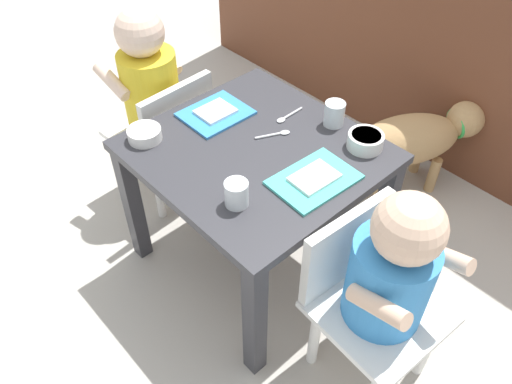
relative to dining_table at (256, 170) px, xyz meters
The scene contains 14 objects.
ground_plane 0.38m from the dining_table, ahead, with size 7.00×7.00×0.00m, color #B2ADA3.
kitchen_cabinet_back 0.99m from the dining_table, 90.00° to the left, with size 2.34×0.32×0.90m, color brown.
dining_table is the anchor object (origin of this frame).
seated_child_left 0.46m from the dining_table, behind, with size 0.30×0.30×0.68m.
seated_child_right 0.46m from the dining_table, ahead, with size 0.30×0.30×0.63m.
dog 0.68m from the dining_table, 80.14° to the left, with size 0.34×0.47×0.32m.
food_tray_left 0.21m from the dining_table, behind, with size 0.15×0.18×0.02m.
food_tray_right 0.21m from the dining_table, ahead, with size 0.16×0.21×0.02m.
water_cup_left 0.23m from the dining_table, 55.00° to the right, with size 0.06×0.06×0.06m.
water_cup_right 0.26m from the dining_table, 74.16° to the left, with size 0.06×0.06×0.07m.
veggie_bowl_far 0.30m from the dining_table, 48.45° to the left, with size 0.09×0.09×0.04m.
veggie_bowl_near 0.31m from the dining_table, 140.30° to the right, with size 0.09×0.09×0.03m.
spoon_by_left_tray 0.18m from the dining_table, 105.13° to the left, with size 0.02×0.10×0.01m.
spoon_by_right_tray 0.11m from the dining_table, 93.89° to the left, with size 0.05×0.10×0.01m.
Camera 1 is at (0.77, -0.71, 1.29)m, focal length 35.74 mm.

